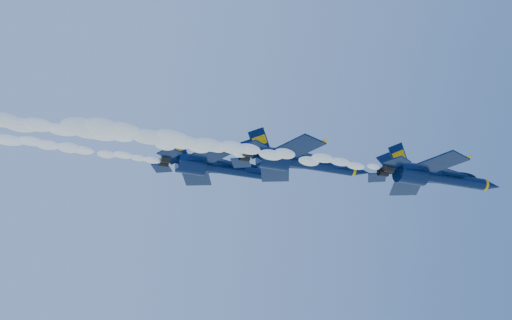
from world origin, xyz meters
name	(u,v)px	position (x,y,z in m)	size (l,w,h in m)	color
jet_lead	(435,176)	(22.09, -10.79, 150.88)	(16.86, 13.83, 6.27)	#061439
smoke_trail_jet_lead	(235,148)	(-3.33, -10.79, 150.48)	(36.43, 1.88, 1.69)	white
jet_second	(299,162)	(7.34, -3.85, 153.61)	(17.53, 14.38, 6.51)	#061439
smoke_trail_jet_second	(89,132)	(-18.37, -3.85, 153.20)	(36.43, 1.95, 1.76)	white
jet_third	(216,167)	(-0.84, 5.19, 155.55)	(17.63, 14.46, 6.55)	#061439
smoke_trail_jet_third	(14,140)	(-26.59, 5.19, 155.14)	(36.43, 1.96, 1.77)	white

